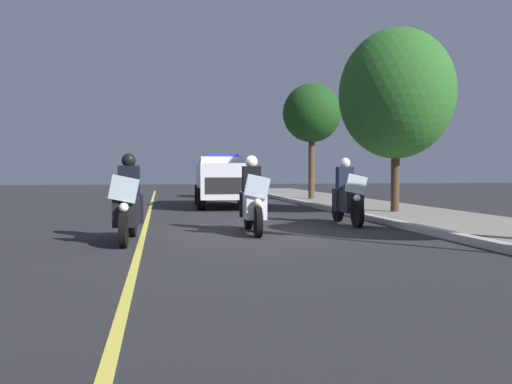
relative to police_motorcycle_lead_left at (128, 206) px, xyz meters
name	(u,v)px	position (x,y,z in m)	size (l,w,h in m)	color
ground_plane	(256,232)	(-1.01, 2.72, -0.70)	(80.00, 80.00, 0.00)	#28282B
curb_strip	(404,225)	(-1.01, 6.34, -0.62)	(48.00, 0.24, 0.15)	#B7B5AD
sidewalk_strip	(475,224)	(-1.01, 8.24, -0.65)	(48.00, 3.60, 0.10)	gray
lane_stripe_center	(143,234)	(-1.01, 0.24, -0.70)	(48.00, 0.12, 0.01)	#E0D14C
police_motorcycle_lead_left	(128,206)	(0.00, 0.00, 0.00)	(2.14, 0.59, 1.72)	black
police_motorcycle_lead_right	(253,201)	(-0.87, 2.62, 0.00)	(2.14, 0.59, 1.72)	black
police_motorcycle_trailing	(347,197)	(-2.07, 5.31, 0.00)	(2.14, 0.59, 1.72)	black
police_suv	(223,179)	(-8.84, 2.98, 0.37)	(4.98, 2.25, 2.05)	silver
tree_mid_block	(396,94)	(-4.43, 7.85, 3.07)	(3.55, 3.55, 5.69)	#42301E
tree_far_back	(312,114)	(-11.86, 7.47, 3.31)	(2.67, 2.67, 5.28)	#4C3823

